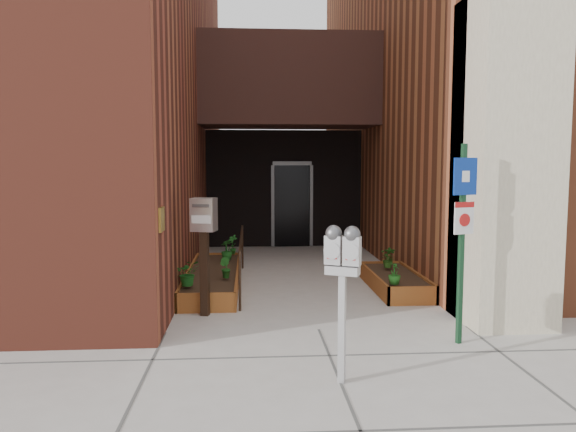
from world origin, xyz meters
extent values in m
plane|color=#9E9991|center=(0.00, 0.00, 0.00)|extent=(80.00, 80.00, 0.00)
cube|color=maroon|center=(-6.00, 6.70, 5.00)|extent=(8.00, 14.60, 10.00)
cube|color=#984B2C|center=(6.00, 7.15, 5.00)|extent=(8.00, 13.70, 10.00)
cube|color=tan|center=(2.55, 0.20, 2.20)|extent=(1.10, 1.20, 4.40)
cube|color=black|center=(0.00, 6.00, 4.00)|extent=(4.20, 2.00, 2.00)
cube|color=black|center=(0.00, 7.40, 1.50)|extent=(4.00, 0.30, 3.00)
cube|color=black|center=(0.20, 7.22, 1.05)|extent=(0.90, 0.06, 2.10)
cube|color=#B79338|center=(-1.99, -0.20, 1.50)|extent=(0.04, 0.30, 0.30)
cube|color=brown|center=(-1.55, 0.92, 0.15)|extent=(0.90, 0.04, 0.30)
cube|color=brown|center=(-1.55, 4.48, 0.15)|extent=(0.90, 0.04, 0.30)
cube|color=brown|center=(-1.98, 2.70, 0.15)|extent=(0.04, 3.60, 0.30)
cube|color=brown|center=(-1.12, 2.70, 0.15)|extent=(0.04, 3.60, 0.30)
cube|color=black|center=(-1.55, 2.70, 0.13)|extent=(0.82, 3.52, 0.26)
cube|color=brown|center=(1.60, 1.12, 0.15)|extent=(0.80, 0.04, 0.30)
cube|color=brown|center=(1.60, 3.28, 0.15)|extent=(0.80, 0.04, 0.30)
cube|color=brown|center=(1.22, 2.20, 0.15)|extent=(0.04, 2.20, 0.30)
cube|color=brown|center=(1.98, 2.20, 0.15)|extent=(0.04, 2.20, 0.30)
cube|color=black|center=(1.60, 2.20, 0.13)|extent=(0.72, 2.12, 0.26)
cylinder|color=black|center=(-1.05, 1.00, 0.45)|extent=(0.04, 0.04, 0.90)
cylinder|color=black|center=(-1.05, 4.30, 0.45)|extent=(0.04, 0.04, 0.90)
cylinder|color=black|center=(-1.05, 2.65, 0.88)|extent=(0.04, 3.30, 0.04)
cube|color=#B4B4B6|center=(0.01, -1.77, 0.55)|extent=(0.09, 0.09, 1.10)
cube|color=#B4B4B6|center=(0.01, -1.77, 1.15)|extent=(0.36, 0.26, 0.09)
cube|color=#B4B4B6|center=(-0.07, -1.74, 1.34)|extent=(0.20, 0.17, 0.29)
sphere|color=#59595B|center=(-0.07, -1.74, 1.51)|extent=(0.16, 0.16, 0.16)
cube|color=white|center=(-0.10, -1.79, 1.37)|extent=(0.09, 0.05, 0.06)
cube|color=#B21414|center=(-0.10, -1.79, 1.28)|extent=(0.09, 0.05, 0.03)
cube|color=#B4B4B6|center=(0.10, -1.81, 1.34)|extent=(0.20, 0.17, 0.29)
sphere|color=#59595B|center=(0.10, -1.81, 1.51)|extent=(0.16, 0.16, 0.16)
cube|color=white|center=(0.07, -1.87, 1.37)|extent=(0.09, 0.05, 0.06)
cube|color=#B21414|center=(0.07, -1.87, 1.28)|extent=(0.09, 0.05, 0.03)
cube|color=#153C22|center=(1.64, -0.66, 1.21)|extent=(0.07, 0.07, 2.42)
cube|color=navy|center=(1.65, -0.69, 2.04)|extent=(0.32, 0.12, 0.44)
cube|color=white|center=(1.65, -0.70, 2.04)|extent=(0.11, 0.05, 0.13)
cube|color=white|center=(1.65, -0.69, 1.54)|extent=(0.27, 0.11, 0.39)
cube|color=#B21414|center=(1.65, -0.70, 1.70)|extent=(0.27, 0.10, 0.07)
cylinder|color=#B21414|center=(1.65, -0.71, 1.52)|extent=(0.15, 0.06, 0.15)
cube|color=black|center=(-1.55, 0.80, 0.62)|extent=(0.14, 0.14, 1.24)
cube|color=silver|center=(-1.55, 0.80, 1.46)|extent=(0.39, 0.32, 0.47)
cube|color=#59595B|center=(-1.58, 0.67, 1.60)|extent=(0.24, 0.07, 0.04)
cube|color=white|center=(-1.58, 0.67, 1.40)|extent=(0.26, 0.08, 0.11)
imported|color=#1B611D|center=(-1.85, 1.41, 0.50)|extent=(0.43, 0.43, 0.40)
imported|color=#194F16|center=(-1.31, 1.96, 0.47)|extent=(0.26, 0.26, 0.34)
imported|color=#185519|center=(-1.35, 3.65, 0.50)|extent=(0.31, 0.31, 0.39)
imported|color=#1B611C|center=(-1.25, 4.30, 0.50)|extent=(0.30, 0.30, 0.40)
imported|color=#1F611B|center=(1.35, 1.30, 0.47)|extent=(0.22, 0.22, 0.35)
imported|color=#225B1A|center=(1.62, 2.65, 0.49)|extent=(0.25, 0.25, 0.38)
imported|color=#285819|center=(1.58, 2.63, 0.45)|extent=(0.38, 0.38, 0.31)
camera|label=1|loc=(-0.90, -7.17, 2.23)|focal=35.00mm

